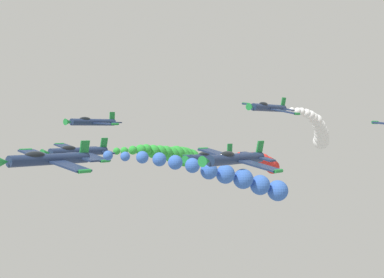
{
  "coord_description": "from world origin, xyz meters",
  "views": [
    {
      "loc": [
        -42.15,
        53.25,
        126.74
      ],
      "look_at": [
        0.0,
        0.0,
        125.35
      ],
      "focal_mm": 50.69,
      "sensor_mm": 36.0,
      "label": 1
    }
  ],
  "objects_px": {
    "airplane_lead": "(49,159)",
    "airplane_left_outer": "(211,157)",
    "airplane_right_inner": "(78,152)",
    "airplane_high_slot": "(268,108)",
    "airplane_left_inner": "(236,159)",
    "airplane_trailing": "(93,122)"
  },
  "relations": [
    {
      "from": "airplane_left_outer",
      "to": "airplane_high_slot",
      "type": "bearing_deg",
      "value": -93.79
    },
    {
      "from": "airplane_trailing",
      "to": "airplane_high_slot",
      "type": "xyz_separation_m",
      "value": [
        -25.46,
        -12.5,
        2.11
      ]
    },
    {
      "from": "airplane_high_slot",
      "to": "airplane_left_outer",
      "type": "bearing_deg",
      "value": 86.21
    },
    {
      "from": "airplane_left_outer",
      "to": "airplane_trailing",
      "type": "height_order",
      "value": "airplane_trailing"
    },
    {
      "from": "airplane_lead",
      "to": "airplane_left_inner",
      "type": "relative_size",
      "value": 1.0
    },
    {
      "from": "airplane_lead",
      "to": "airplane_high_slot",
      "type": "height_order",
      "value": "airplane_high_slot"
    },
    {
      "from": "airplane_lead",
      "to": "airplane_left_outer",
      "type": "relative_size",
      "value": 1.0
    },
    {
      "from": "airplane_lead",
      "to": "airplane_left_inner",
      "type": "height_order",
      "value": "airplane_lead"
    },
    {
      "from": "airplane_right_inner",
      "to": "airplane_left_outer",
      "type": "height_order",
      "value": "airplane_right_inner"
    },
    {
      "from": "airplane_lead",
      "to": "airplane_high_slot",
      "type": "xyz_separation_m",
      "value": [
        -1.13,
        -39.33,
        6.06
      ]
    },
    {
      "from": "airplane_left_inner",
      "to": "airplane_high_slot",
      "type": "height_order",
      "value": "airplane_high_slot"
    },
    {
      "from": "airplane_lead",
      "to": "airplane_trailing",
      "type": "distance_m",
      "value": 36.43
    },
    {
      "from": "airplane_right_inner",
      "to": "airplane_lead",
      "type": "bearing_deg",
      "value": 131.4
    },
    {
      "from": "airplane_right_inner",
      "to": "airplane_trailing",
      "type": "relative_size",
      "value": 1.0
    },
    {
      "from": "airplane_left_outer",
      "to": "airplane_right_inner",
      "type": "bearing_deg",
      "value": 46.22
    },
    {
      "from": "airplane_lead",
      "to": "airplane_left_outer",
      "type": "distance_m",
      "value": 25.95
    },
    {
      "from": "airplane_left_inner",
      "to": "airplane_left_outer",
      "type": "distance_m",
      "value": 18.05
    },
    {
      "from": "airplane_high_slot",
      "to": "airplane_right_inner",
      "type": "bearing_deg",
      "value": 63.54
    },
    {
      "from": "airplane_right_inner",
      "to": "airplane_high_slot",
      "type": "distance_m",
      "value": 29.63
    },
    {
      "from": "airplane_left_outer",
      "to": "airplane_high_slot",
      "type": "relative_size",
      "value": 1.0
    },
    {
      "from": "airplane_lead",
      "to": "airplane_high_slot",
      "type": "relative_size",
      "value": 1.0
    },
    {
      "from": "airplane_trailing",
      "to": "airplane_high_slot",
      "type": "bearing_deg",
      "value": -153.85
    }
  ]
}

